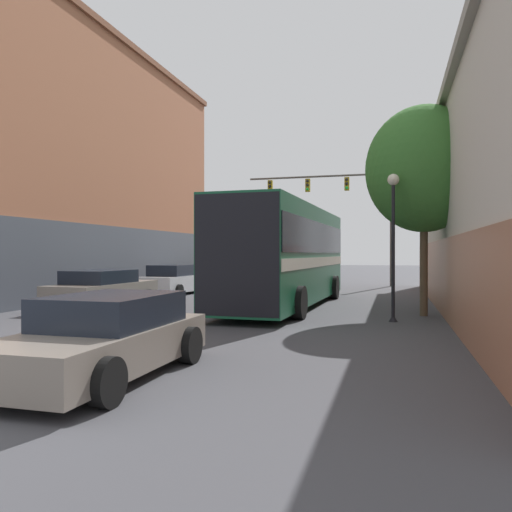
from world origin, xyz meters
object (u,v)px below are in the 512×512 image
Objects in this scene: bus at (287,252)px; parked_car_left_distant at (258,271)px; parked_car_left_near at (103,290)px; street_tree_near at (424,169)px; street_lamp at (393,232)px; parked_car_left_mid at (228,274)px; hatchback_foreground at (106,338)px; parked_car_left_far at (174,280)px; traffic_signal_gantry at (343,200)px.

bus is 2.32× the size of parked_car_left_distant.
street_tree_near is (10.81, 0.92, 3.93)m from parked_car_left_near.
parked_car_left_mid is at bearing 123.92° from street_lamp.
parked_car_left_near is at bearing 32.95° from hatchback_foreground.
traffic_signal_gantry reaches higher than parked_car_left_far.
hatchback_foreground is 11.56m from street_tree_near.
hatchback_foreground is 23.40m from parked_car_left_mid.
traffic_signal_gantry is 1.34× the size of street_tree_near.
parked_car_left_mid is at bearing 129.59° from street_tree_near.
traffic_signal_gantry is at bearing 100.70° from street_lamp.
bus is at bearing -66.40° from parked_car_left_near.
parked_car_left_distant is at bearing 0.68° from parked_car_left_far.
street_tree_near is (0.92, 1.67, 2.02)m from street_lamp.
parked_car_left_far is 0.65× the size of street_tree_near.
hatchback_foreground is 1.02× the size of parked_car_left_mid.
street_lamp reaches higher than hatchback_foreground.
traffic_signal_gantry is at bearing -23.18° from parked_car_left_near.
parked_car_left_near is at bearing -174.40° from parked_car_left_mid.
parked_car_left_distant is 0.55× the size of traffic_signal_gantry.
street_tree_near reaches higher than hatchback_foreground.
street_tree_near reaches higher than parked_car_left_far.
parked_car_left_far is at bearing 60.95° from bus.
parked_car_left_mid is at bearing 30.01° from bus.
hatchback_foreground is at bearing -93.33° from traffic_signal_gantry.
hatchback_foreground is at bearing -156.81° from parked_car_left_far.
parked_car_left_far is (-6.27, 3.76, -1.35)m from bus.
bus is 2.66× the size of street_lamp.
parked_car_left_far reaches higher than parked_car_left_mid.
parked_car_left_distant reaches higher than hatchback_foreground.
street_lamp reaches higher than parked_car_left_mid.
parked_car_left_distant is (-5.34, 28.64, 0.04)m from hatchback_foreground.
street_tree_near is (10.98, -5.33, 3.92)m from parked_car_left_far.
street_tree_near is (10.63, -19.15, 3.93)m from parked_car_left_distant.
parked_car_left_far is at bearing -175.24° from parked_car_left_mid.
street_tree_near is (4.71, -1.57, 2.57)m from bus.
hatchback_foreground is at bearing -119.18° from street_lamp.
parked_car_left_mid is 5.94m from parked_car_left_distant.
bus is 2.44× the size of parked_car_left_near.
street_tree_near is at bearing -74.55° from traffic_signal_gantry.
hatchback_foreground is 1.00× the size of parked_car_left_far.
traffic_signal_gantry reaches higher than bus.
parked_car_left_distant is (0.19, 20.07, 0.00)m from parked_car_left_near.
hatchback_foreground is 15.87m from parked_car_left_far.
parked_car_left_far is at bearing -128.71° from traffic_signal_gantry.
parked_car_left_near is 0.70× the size of street_tree_near.
parked_car_left_near is at bearing 175.67° from street_lamp.
parked_car_left_far is at bearing -175.50° from parked_car_left_distant.
parked_car_left_distant is at bearing 0.88° from parked_car_left_near.
traffic_signal_gantry reaches higher than street_lamp.
parked_car_left_distant is 22.25m from street_tree_near.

